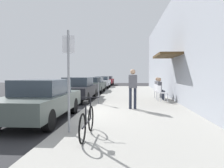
# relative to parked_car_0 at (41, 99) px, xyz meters

# --- Properties ---
(ground_plane) EXTENTS (60.00, 60.00, 0.00)m
(ground_plane) POSITION_rel_parked_car_0_xyz_m (1.10, 1.02, -0.73)
(ground_plane) COLOR #2D2D30
(sidewalk_slab) EXTENTS (4.50, 32.00, 0.12)m
(sidewalk_slab) POSITION_rel_parked_car_0_xyz_m (3.35, 3.02, -0.67)
(sidewalk_slab) COLOR #9E9B93
(sidewalk_slab) RESTS_ON ground_plane
(building_facade) EXTENTS (1.40, 32.00, 6.07)m
(building_facade) POSITION_rel_parked_car_0_xyz_m (5.75, 3.03, 2.30)
(building_facade) COLOR #999EA8
(building_facade) RESTS_ON ground_plane
(parked_car_0) EXTENTS (1.80, 4.40, 1.42)m
(parked_car_0) POSITION_rel_parked_car_0_xyz_m (0.00, 0.00, 0.00)
(parked_car_0) COLOR #47514C
(parked_car_0) RESTS_ON ground_plane
(parked_car_1) EXTENTS (1.80, 4.40, 1.41)m
(parked_car_1) POSITION_rel_parked_car_0_xyz_m (0.00, 5.50, -0.00)
(parked_car_1) COLOR black
(parked_car_1) RESTS_ON ground_plane
(parked_car_2) EXTENTS (1.80, 4.40, 1.33)m
(parked_car_2) POSITION_rel_parked_car_0_xyz_m (0.00, 11.37, -0.03)
(parked_car_2) COLOR #47514C
(parked_car_2) RESTS_ON ground_plane
(parked_car_3) EXTENTS (1.80, 4.40, 1.32)m
(parked_car_3) POSITION_rel_parked_car_0_xyz_m (0.00, 17.61, -0.04)
(parked_car_3) COLOR silver
(parked_car_3) RESTS_ON ground_plane
(parked_car_4) EXTENTS (1.80, 4.40, 1.30)m
(parked_car_4) POSITION_rel_parked_car_0_xyz_m (0.00, 23.70, -0.04)
(parked_car_4) COLOR maroon
(parked_car_4) RESTS_ON ground_plane
(parking_meter) EXTENTS (0.12, 0.10, 1.32)m
(parking_meter) POSITION_rel_parked_car_0_xyz_m (1.55, 3.39, 0.16)
(parking_meter) COLOR slate
(parking_meter) RESTS_ON sidewalk_slab
(street_sign) EXTENTS (0.32, 0.06, 2.60)m
(street_sign) POSITION_rel_parked_car_0_xyz_m (1.50, -1.84, 0.91)
(street_sign) COLOR gray
(street_sign) RESTS_ON sidewalk_slab
(bicycle_0) EXTENTS (0.46, 1.71, 0.90)m
(bicycle_0) POSITION_rel_parked_car_0_xyz_m (2.04, -2.19, -0.25)
(bicycle_0) COLOR black
(bicycle_0) RESTS_ON sidewalk_slab
(cafe_chair_0) EXTENTS (0.54, 0.54, 0.87)m
(cafe_chair_0) POSITION_rel_parked_car_0_xyz_m (4.83, 4.42, -0.11)
(cafe_chair_0) COLOR silver
(cafe_chair_0) RESTS_ON sidewalk_slab
(cafe_chair_1) EXTENTS (0.48, 0.48, 0.87)m
(cafe_chair_1) POSITION_rel_parked_car_0_xyz_m (4.82, 5.22, -0.11)
(cafe_chair_1) COLOR silver
(cafe_chair_1) RESTS_ON sidewalk_slab
(seated_patron_1) EXTENTS (0.45, 0.38, 1.29)m
(seated_patron_1) POSITION_rel_parked_car_0_xyz_m (4.88, 5.23, 0.08)
(seated_patron_1) COLOR #232838
(seated_patron_1) RESTS_ON sidewalk_slab
(cafe_chair_2) EXTENTS (0.51, 0.51, 0.87)m
(cafe_chair_2) POSITION_rel_parked_car_0_xyz_m (4.83, 6.07, -0.11)
(cafe_chair_2) COLOR silver
(cafe_chair_2) RESTS_ON sidewalk_slab
(seated_patron_2) EXTENTS (0.48, 0.42, 1.29)m
(seated_patron_2) POSITION_rel_parked_car_0_xyz_m (4.88, 6.08, 0.08)
(seated_patron_2) COLOR #232838
(seated_patron_2) RESTS_ON sidewalk_slab
(pedestrian_standing) EXTENTS (0.36, 0.22, 1.70)m
(pedestrian_standing) POSITION_rel_parked_car_0_xyz_m (3.22, 1.93, 0.39)
(pedestrian_standing) COLOR #232838
(pedestrian_standing) RESTS_ON sidewalk_slab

